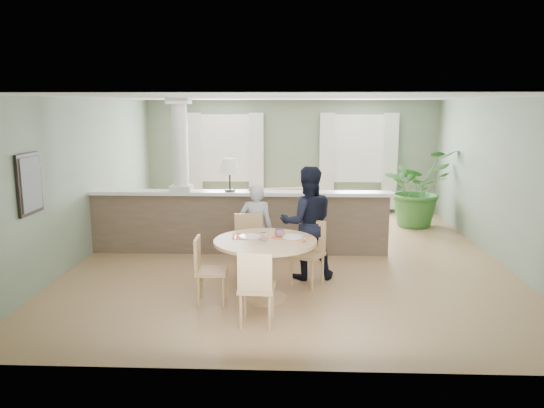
{
  "coord_description": "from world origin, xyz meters",
  "views": [
    {
      "loc": [
        0.05,
        -8.85,
        2.59
      ],
      "look_at": [
        -0.27,
        -1.0,
        1.11
      ],
      "focal_mm": 35.0,
      "sensor_mm": 36.0,
      "label": 1
    }
  ],
  "objects_px": {
    "houseplant": "(417,188)",
    "child_person": "(256,228)",
    "chair_near": "(256,285)",
    "dining_table": "(266,252)",
    "man_person": "(307,223)",
    "sofa": "(260,211)",
    "chair_far_boy": "(249,244)",
    "chair_far_man": "(310,249)",
    "chair_side": "(206,267)"
  },
  "relations": [
    {
      "from": "child_person",
      "to": "chair_far_boy",
      "type": "bearing_deg",
      "value": 77.22
    },
    {
      "from": "sofa",
      "to": "chair_near",
      "type": "xyz_separation_m",
      "value": [
        0.26,
        -4.91,
        0.11
      ]
    },
    {
      "from": "dining_table",
      "to": "man_person",
      "type": "bearing_deg",
      "value": 59.0
    },
    {
      "from": "houseplant",
      "to": "chair_far_man",
      "type": "height_order",
      "value": "houseplant"
    },
    {
      "from": "chair_near",
      "to": "child_person",
      "type": "xyz_separation_m",
      "value": [
        -0.14,
        2.06,
        0.19
      ]
    },
    {
      "from": "dining_table",
      "to": "child_person",
      "type": "bearing_deg",
      "value": 100.17
    },
    {
      "from": "houseplant",
      "to": "dining_table",
      "type": "distance_m",
      "value": 5.48
    },
    {
      "from": "sofa",
      "to": "chair_far_man",
      "type": "xyz_separation_m",
      "value": [
        0.93,
        -3.34,
        0.11
      ]
    },
    {
      "from": "chair_far_boy",
      "to": "chair_near",
      "type": "distance_m",
      "value": 1.76
    },
    {
      "from": "sofa",
      "to": "man_person",
      "type": "height_order",
      "value": "man_person"
    },
    {
      "from": "chair_near",
      "to": "child_person",
      "type": "bearing_deg",
      "value": -83.08
    },
    {
      "from": "man_person",
      "to": "sofa",
      "type": "bearing_deg",
      "value": -81.85
    },
    {
      "from": "chair_far_boy",
      "to": "child_person",
      "type": "bearing_deg",
      "value": 67.34
    },
    {
      "from": "chair_near",
      "to": "chair_side",
      "type": "distance_m",
      "value": 1.03
    },
    {
      "from": "chair_near",
      "to": "dining_table",
      "type": "bearing_deg",
      "value": -91.4
    },
    {
      "from": "child_person",
      "to": "man_person",
      "type": "distance_m",
      "value": 0.83
    },
    {
      "from": "houseplant",
      "to": "chair_far_boy",
      "type": "height_order",
      "value": "houseplant"
    },
    {
      "from": "chair_far_boy",
      "to": "man_person",
      "type": "bearing_deg",
      "value": -1.12
    },
    {
      "from": "dining_table",
      "to": "chair_far_boy",
      "type": "relative_size",
      "value": 1.4
    },
    {
      "from": "dining_table",
      "to": "sofa",
      "type": "bearing_deg",
      "value": 94.69
    },
    {
      "from": "dining_table",
      "to": "chair_far_boy",
      "type": "height_order",
      "value": "chair_far_boy"
    },
    {
      "from": "child_person",
      "to": "sofa",
      "type": "bearing_deg",
      "value": -85.17
    },
    {
      "from": "chair_side",
      "to": "houseplant",
      "type": "bearing_deg",
      "value": -40.87
    },
    {
      "from": "sofa",
      "to": "man_person",
      "type": "xyz_separation_m",
      "value": [
        0.9,
        -3.07,
        0.44
      ]
    },
    {
      "from": "chair_far_boy",
      "to": "chair_far_man",
      "type": "bearing_deg",
      "value": -18.28
    },
    {
      "from": "chair_far_boy",
      "to": "chair_side",
      "type": "relative_size",
      "value": 1.1
    },
    {
      "from": "chair_far_boy",
      "to": "man_person",
      "type": "relative_size",
      "value": 0.58
    },
    {
      "from": "houseplant",
      "to": "chair_far_man",
      "type": "relative_size",
      "value": 1.79
    },
    {
      "from": "sofa",
      "to": "chair_far_boy",
      "type": "distance_m",
      "value": 3.17
    },
    {
      "from": "chair_far_man",
      "to": "chair_near",
      "type": "height_order",
      "value": "chair_near"
    },
    {
      "from": "dining_table",
      "to": "chair_far_man",
      "type": "height_order",
      "value": "dining_table"
    },
    {
      "from": "houseplant",
      "to": "child_person",
      "type": "xyz_separation_m",
      "value": [
        -3.22,
        -3.4,
        -0.13
      ]
    },
    {
      "from": "sofa",
      "to": "dining_table",
      "type": "xyz_separation_m",
      "value": [
        0.33,
        -4.02,
        0.25
      ]
    },
    {
      "from": "chair_side",
      "to": "chair_near",
      "type": "bearing_deg",
      "value": -138.34
    },
    {
      "from": "chair_far_boy",
      "to": "chair_far_man",
      "type": "distance_m",
      "value": 0.92
    },
    {
      "from": "chair_far_boy",
      "to": "chair_near",
      "type": "height_order",
      "value": "chair_far_boy"
    },
    {
      "from": "chair_near",
      "to": "child_person",
      "type": "distance_m",
      "value": 2.08
    },
    {
      "from": "chair_far_man",
      "to": "man_person",
      "type": "bearing_deg",
      "value": 124.5
    },
    {
      "from": "chair_near",
      "to": "man_person",
      "type": "distance_m",
      "value": 1.98
    },
    {
      "from": "chair_far_man",
      "to": "child_person",
      "type": "xyz_separation_m",
      "value": [
        -0.81,
        0.49,
        0.19
      ]
    },
    {
      "from": "dining_table",
      "to": "chair_near",
      "type": "xyz_separation_m",
      "value": [
        -0.07,
        -0.89,
        -0.15
      ]
    },
    {
      "from": "houseplant",
      "to": "man_person",
      "type": "xyz_separation_m",
      "value": [
        -2.44,
        -3.62,
        0.02
      ]
    },
    {
      "from": "chair_far_boy",
      "to": "man_person",
      "type": "xyz_separation_m",
      "value": [
        0.87,
        0.1,
        0.31
      ]
    },
    {
      "from": "chair_side",
      "to": "sofa",
      "type": "bearing_deg",
      "value": -8.26
    },
    {
      "from": "dining_table",
      "to": "chair_far_man",
      "type": "relative_size",
      "value": 1.47
    },
    {
      "from": "dining_table",
      "to": "chair_near",
      "type": "distance_m",
      "value": 0.9
    },
    {
      "from": "houseplant",
      "to": "dining_table",
      "type": "relative_size",
      "value": 1.21
    },
    {
      "from": "houseplant",
      "to": "chair_far_man",
      "type": "distance_m",
      "value": 4.58
    },
    {
      "from": "chair_near",
      "to": "houseplant",
      "type": "bearing_deg",
      "value": -116.45
    },
    {
      "from": "chair_near",
      "to": "man_person",
      "type": "bearing_deg",
      "value": -106.22
    }
  ]
}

